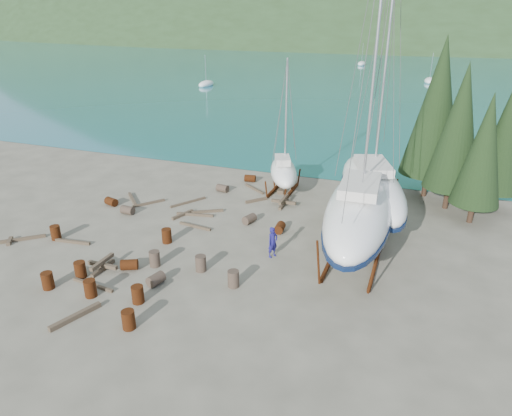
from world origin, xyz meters
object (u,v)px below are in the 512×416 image
(worker, at_px, (273,242))
(large_sailboat_far, at_px, (372,187))
(large_sailboat_near, at_px, (359,210))
(small_sailboat_shore, at_px, (283,171))

(worker, bearing_deg, large_sailboat_far, -9.95)
(large_sailboat_near, bearing_deg, small_sailboat_shore, 126.12)
(large_sailboat_near, distance_m, large_sailboat_far, 4.27)
(large_sailboat_near, distance_m, worker, 5.07)
(worker, bearing_deg, large_sailboat_near, -43.57)
(large_sailboat_near, bearing_deg, worker, -164.79)
(large_sailboat_far, relative_size, worker, 9.61)
(small_sailboat_shore, bearing_deg, large_sailboat_far, -53.48)
(small_sailboat_shore, bearing_deg, large_sailboat_near, -72.91)
(large_sailboat_far, xyz_separation_m, worker, (-4.53, -5.68, -1.93))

